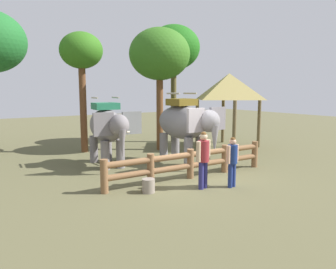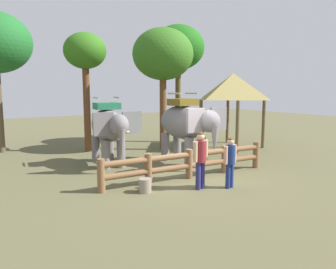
# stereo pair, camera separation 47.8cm
# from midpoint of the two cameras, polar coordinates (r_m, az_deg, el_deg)

# --- Properties ---
(ground_plane) EXTENTS (60.00, 60.00, 0.00)m
(ground_plane) POSITION_cam_midpoint_polar(r_m,az_deg,el_deg) (11.60, 3.39, -7.83)
(ground_plane) COLOR brown
(log_fence) EXTENTS (6.67, 0.38, 1.05)m
(log_fence) POSITION_cam_midpoint_polar(r_m,az_deg,el_deg) (11.63, 2.74, -4.71)
(log_fence) COLOR brown
(log_fence) RESTS_ON ground
(elephant_near_left) EXTENTS (1.88, 3.31, 2.83)m
(elephant_near_left) POSITION_cam_midpoint_polar(r_m,az_deg,el_deg) (13.57, -11.44, 1.19)
(elephant_near_left) COLOR slate
(elephant_near_left) RESTS_ON ground
(elephant_center) EXTENTS (2.00, 3.52, 3.00)m
(elephant_center) POSITION_cam_midpoint_polar(r_m,az_deg,el_deg) (13.74, 2.01, 1.82)
(elephant_center) COLOR gray
(elephant_center) RESTS_ON ground
(tourist_woman_in_black) EXTENTS (0.57, 0.37, 1.63)m
(tourist_woman_in_black) POSITION_cam_midpoint_polar(r_m,az_deg,el_deg) (10.65, 9.87, -4.13)
(tourist_woman_in_black) COLOR navy
(tourist_woman_in_black) RESTS_ON ground
(tourist_man_in_blue) EXTENTS (0.63, 0.43, 1.83)m
(tourist_man_in_blue) POSITION_cam_midpoint_polar(r_m,az_deg,el_deg) (10.35, 4.84, -3.75)
(tourist_man_in_blue) COLOR navy
(tourist_man_in_blue) RESTS_ON ground
(thatched_shelter) EXTENTS (3.78, 3.78, 3.97)m
(thatched_shelter) POSITION_cam_midpoint_polar(r_m,az_deg,el_deg) (17.88, 9.80, 8.10)
(thatched_shelter) COLOR brown
(thatched_shelter) RESTS_ON ground
(tree_far_left) EXTENTS (2.08, 2.08, 5.89)m
(tree_far_left) POSITION_cam_midpoint_polar(r_m,az_deg,el_deg) (16.95, -15.65, 13.34)
(tree_far_left) COLOR brown
(tree_far_left) RESTS_ON ground
(tree_back_center) EXTENTS (3.08, 3.08, 6.21)m
(tree_back_center) POSITION_cam_midpoint_polar(r_m,az_deg,el_deg) (17.02, -2.30, 13.63)
(tree_back_center) COLOR brown
(tree_back_center) RESTS_ON ground
(tree_deep_back) EXTENTS (3.04, 3.04, 6.82)m
(tree_deep_back) POSITION_cam_midpoint_polar(r_m,az_deg,el_deg) (19.64, 0.28, 14.70)
(tree_deep_back) COLOR brown
(tree_deep_back) RESTS_ON ground
(feed_bucket) EXTENTS (0.39, 0.39, 0.43)m
(feed_bucket) POSITION_cam_midpoint_polar(r_m,az_deg,el_deg) (10.16, -4.78, -8.87)
(feed_bucket) COLOR gray
(feed_bucket) RESTS_ON ground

